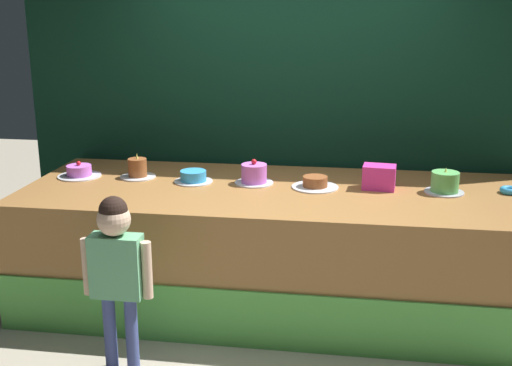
# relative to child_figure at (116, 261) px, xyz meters

# --- Properties ---
(ground_plane) EXTENTS (12.00, 12.00, 0.00)m
(ground_plane) POSITION_rel_child_figure_xyz_m (0.86, 0.37, -0.71)
(ground_plane) COLOR #ADA38E
(stage_platform) EXTENTS (3.71, 1.38, 0.88)m
(stage_platform) POSITION_rel_child_figure_xyz_m (0.86, 1.04, -0.27)
(stage_platform) COLOR #9E6B38
(stage_platform) RESTS_ON ground_plane
(curtain_backdrop) EXTENTS (4.46, 0.08, 2.77)m
(curtain_backdrop) POSITION_rel_child_figure_xyz_m (0.86, 1.83, 0.67)
(curtain_backdrop) COLOR black
(curtain_backdrop) RESTS_ON ground_plane
(child_figure) EXTENTS (0.43, 0.20, 1.10)m
(child_figure) POSITION_rel_child_figure_xyz_m (0.00, 0.00, 0.00)
(child_figure) COLOR #3F4C8C
(child_figure) RESTS_ON ground_plane
(pink_box) EXTENTS (0.24, 0.18, 0.17)m
(pink_box) POSITION_rel_child_figure_xyz_m (1.54, 1.16, 0.26)
(pink_box) COLOR #E434A4
(pink_box) RESTS_ON stage_platform
(donut) EXTENTS (0.14, 0.14, 0.04)m
(donut) POSITION_rel_child_figure_xyz_m (2.44, 1.18, 0.19)
(donut) COLOR #3399D8
(donut) RESTS_ON stage_platform
(cake_far_left) EXTENTS (0.33, 0.33, 0.12)m
(cake_far_left) POSITION_rel_child_figure_xyz_m (-0.72, 1.16, 0.21)
(cake_far_left) COLOR silver
(cake_far_left) RESTS_ON stage_platform
(cake_left) EXTENTS (0.27, 0.27, 0.19)m
(cake_left) POSITION_rel_child_figure_xyz_m (-0.27, 1.20, 0.23)
(cake_left) COLOR silver
(cake_left) RESTS_ON stage_platform
(cake_center_left) EXTENTS (0.29, 0.29, 0.09)m
(cake_center_left) POSITION_rel_child_figure_xyz_m (0.18, 1.14, 0.21)
(cake_center_left) COLOR silver
(cake_center_left) RESTS_ON stage_platform
(cake_center_right) EXTENTS (0.28, 0.28, 0.18)m
(cake_center_right) POSITION_rel_child_figure_xyz_m (0.63, 1.17, 0.24)
(cake_center_right) COLOR silver
(cake_center_right) RESTS_ON stage_platform
(cake_right) EXTENTS (0.34, 0.34, 0.08)m
(cake_right) POSITION_rel_child_figure_xyz_m (1.08, 1.12, 0.20)
(cake_right) COLOR silver
(cake_right) RESTS_ON stage_platform
(cake_far_right) EXTENTS (0.27, 0.27, 0.18)m
(cake_far_right) POSITION_rel_child_figure_xyz_m (1.99, 1.13, 0.24)
(cake_far_right) COLOR silver
(cake_far_right) RESTS_ON stage_platform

